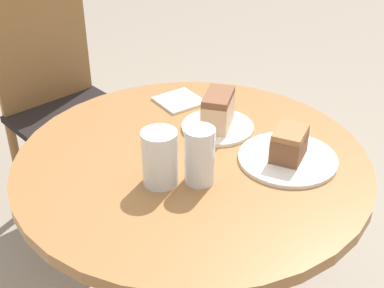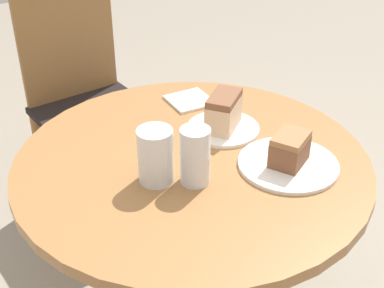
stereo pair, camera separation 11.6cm
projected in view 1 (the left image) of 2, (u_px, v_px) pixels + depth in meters
The scene contains 9 objects.
table at pixel (192, 220), 1.44m from camera, with size 0.89×0.89×0.73m.
chair at pixel (67, 103), 2.07m from camera, with size 0.45×0.49×0.99m.
plate_near at pixel (288, 159), 1.32m from camera, with size 0.24×0.24×0.01m.
plate_far at pixel (218, 127), 1.45m from camera, with size 0.20×0.20×0.01m.
cake_slice_near at pixel (289, 144), 1.29m from camera, with size 0.12×0.11×0.08m.
cake_slice_far at pixel (218, 110), 1.42m from camera, with size 0.14×0.13×0.10m.
glass_lemonade at pixel (160, 160), 1.21m from camera, with size 0.08×0.08×0.13m.
glass_water at pixel (200, 158), 1.21m from camera, with size 0.07×0.07×0.14m.
napkin_stack at pixel (179, 101), 1.58m from camera, with size 0.13×0.13×0.01m.
Camera 1 is at (-0.71, -0.86, 1.46)m, focal length 50.00 mm.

